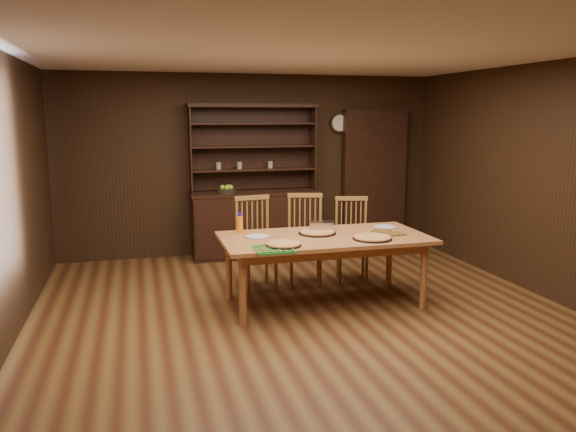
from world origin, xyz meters
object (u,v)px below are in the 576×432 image
object	(u,v)px
dining_table	(324,242)
chair_center	(305,236)
china_hutch	(255,215)
chair_right	(352,236)
chair_left	(255,239)
juice_bottle	(240,224)

from	to	relation	value
dining_table	chair_center	world-z (taller)	chair_center
china_hutch	chair_center	world-z (taller)	china_hutch
dining_table	chair_right	size ratio (longest dim) A/B	2.13
chair_left	chair_right	xyz separation A→B (m)	(1.21, -0.01, -0.03)
chair_left	juice_bottle	bearing A→B (deg)	-127.46
dining_table	china_hutch	bearing A→B (deg)	97.04
chair_right	juice_bottle	distance (m)	1.57
chair_left	chair_center	bearing A→B (deg)	-4.40
china_hutch	chair_center	bearing A→B (deg)	-77.64
dining_table	chair_center	distance (m)	0.83
chair_left	chair_right	distance (m)	1.21
chair_right	juice_bottle	world-z (taller)	chair_right
china_hutch	juice_bottle	world-z (taller)	china_hutch
chair_center	chair_right	distance (m)	0.59
dining_table	chair_center	size ratio (longest dim) A/B	2.02
china_hutch	chair_right	distance (m)	1.75
chair_left	juice_bottle	size ratio (longest dim) A/B	4.80
dining_table	chair_right	xyz separation A→B (m)	(0.63, 0.79, -0.14)
chair_center	dining_table	bearing A→B (deg)	-77.88
chair_left	chair_center	xyz separation A→B (m)	(0.62, 0.03, 0.00)
dining_table	chair_center	bearing A→B (deg)	87.39
chair_center	juice_bottle	size ratio (longest dim) A/B	4.81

